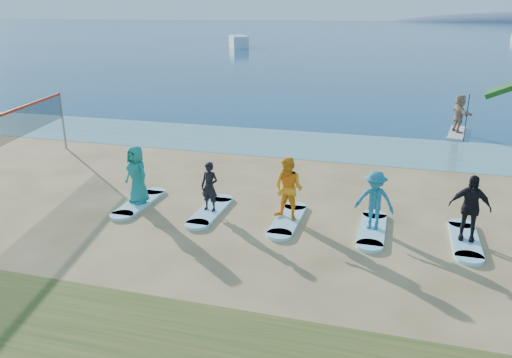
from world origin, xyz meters
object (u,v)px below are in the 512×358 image
(surfboard_0, at_px, (139,203))
(paddleboard, at_px, (457,133))
(student_0, at_px, (137,174))
(surfboard_1, at_px, (210,211))
(paddleboarder, at_px, (459,113))
(student_2, at_px, (288,189))
(student_1, at_px, (210,187))
(surfboard_4, at_px, (465,240))
(volleyball_net, at_px, (5,129))
(surfboard_3, at_px, (372,230))
(student_3, at_px, (375,200))
(student_4, at_px, (470,208))
(surfboard_2, at_px, (288,220))
(boat_offshore_a, at_px, (239,47))

(surfboard_0, bearing_deg, paddleboard, 50.96)
(student_0, height_order, surfboard_1, student_0)
(paddleboarder, height_order, surfboard_1, paddleboarder)
(surfboard_1, relative_size, student_2, 1.20)
(student_1, relative_size, surfboard_4, 0.68)
(paddleboarder, height_order, surfboard_4, paddleboarder)
(volleyball_net, height_order, student_0, volleyball_net)
(surfboard_0, xyz_separation_m, surfboard_3, (7.20, 0.00, 0.00))
(student_1, distance_m, surfboard_3, 4.87)
(student_0, height_order, student_2, student_2)
(paddleboard, xyz_separation_m, surfboard_0, (-10.46, -12.90, -0.01))
(surfboard_3, bearing_deg, volleyball_net, 176.35)
(paddleboarder, distance_m, student_3, 13.30)
(student_3, distance_m, student_4, 2.40)
(surfboard_2, xyz_separation_m, student_3, (2.40, 0.00, 0.87))
(student_1, bearing_deg, surfboard_2, 8.52)
(surfboard_0, distance_m, surfboard_1, 2.40)
(student_1, bearing_deg, boat_offshore_a, 115.95)
(paddleboarder, height_order, boat_offshore_a, paddleboarder)
(student_2, xyz_separation_m, student_3, (2.40, -0.00, -0.09))
(boat_offshore_a, bearing_deg, surfboard_1, -97.35)
(surfboard_2, bearing_deg, student_2, 90.00)
(student_0, distance_m, surfboard_1, 2.58)
(student_0, height_order, surfboard_4, student_0)
(boat_offshore_a, xyz_separation_m, student_0, (19.28, -69.07, 1.00))
(paddleboard, height_order, surfboard_3, paddleboard)
(paddleboarder, distance_m, surfboard_0, 16.63)
(surfboard_1, bearing_deg, surfboard_0, 180.00)
(surfboard_0, bearing_deg, surfboard_4, 0.00)
(surfboard_0, distance_m, surfboard_3, 7.20)
(student_2, xyz_separation_m, surfboard_4, (4.80, -0.00, -0.96))
(paddleboard, height_order, student_1, student_1)
(student_3, xyz_separation_m, surfboard_4, (2.40, -0.00, -0.87))
(student_0, bearing_deg, surfboard_2, 22.79)
(student_4, bearing_deg, surfboard_4, -83.48)
(paddleboarder, height_order, student_3, paddleboarder)
(paddleboarder, distance_m, student_4, 12.93)
(paddleboarder, bearing_deg, student_3, 145.91)
(paddleboard, xyz_separation_m, student_0, (-10.46, -12.90, 0.94))
(paddleboarder, xyz_separation_m, student_2, (-5.66, -12.90, -0.03))
(student_2, relative_size, student_4, 1.03)
(paddleboard, bearing_deg, student_1, -113.52)
(volleyball_net, xyz_separation_m, paddleboard, (15.92, 12.09, -1.84))
(student_1, xyz_separation_m, student_2, (2.40, 0.00, 0.17))
(volleyball_net, bearing_deg, surfboard_2, -4.50)
(surfboard_2, bearing_deg, paddleboard, 66.31)
(surfboard_1, bearing_deg, student_1, 90.00)
(surfboard_0, distance_m, surfboard_4, 9.60)
(surfboard_3, bearing_deg, student_4, 0.00)
(boat_offshore_a, distance_m, student_4, 74.87)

